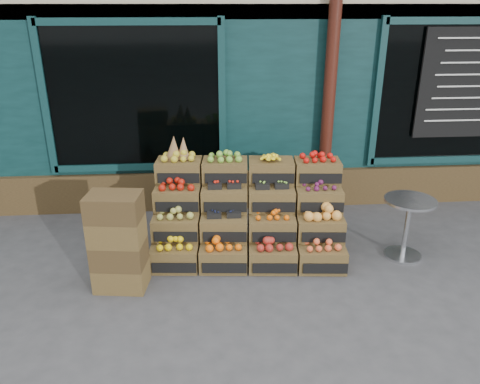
{
  "coord_description": "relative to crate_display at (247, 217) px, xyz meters",
  "views": [
    {
      "loc": [
        -0.61,
        -4.62,
        3.03
      ],
      "look_at": [
        -0.2,
        0.7,
        0.85
      ],
      "focal_mm": 35.0,
      "sensor_mm": 36.0,
      "label": 1
    }
  ],
  "objects": [
    {
      "name": "crate_display",
      "position": [
        0.0,
        0.0,
        0.0
      ],
      "size": [
        2.44,
        1.34,
        1.48
      ],
      "rotation": [
        0.0,
        0.0,
        -0.09
      ],
      "color": "brown",
      "rests_on": "ground"
    },
    {
      "name": "shopkeeper",
      "position": [
        -1.61,
        1.81,
        0.61
      ],
      "size": [
        0.9,
        0.73,
        2.13
      ],
      "primitive_type": "imported",
      "rotation": [
        0.0,
        0.0,
        2.81
      ],
      "color": "#1E6A26",
      "rests_on": "ground"
    },
    {
      "name": "shop_facade",
      "position": [
        0.1,
        4.31,
        1.94
      ],
      "size": [
        12.0,
        6.24,
        4.8
      ],
      "color": "#0E2F30",
      "rests_on": "ground"
    },
    {
      "name": "spare_crates",
      "position": [
        -1.5,
        -0.77,
        0.11
      ],
      "size": [
        0.61,
        0.46,
        1.14
      ],
      "rotation": [
        0.0,
        0.0,
        -0.13
      ],
      "color": "brown",
      "rests_on": "ground"
    },
    {
      "name": "bistro_table",
      "position": [
        1.97,
        -0.35,
        0.04
      ],
      "size": [
        0.63,
        0.63,
        0.79
      ],
      "rotation": [
        0.0,
        0.0,
        0.19
      ],
      "color": "#B5B8BD",
      "rests_on": "ground"
    },
    {
      "name": "ground",
      "position": [
        0.1,
        -0.8,
        -0.46
      ],
      "size": [
        60.0,
        60.0,
        0.0
      ],
      "primitive_type": "plane",
      "color": "#3E3E40",
      "rests_on": "ground"
    }
  ]
}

